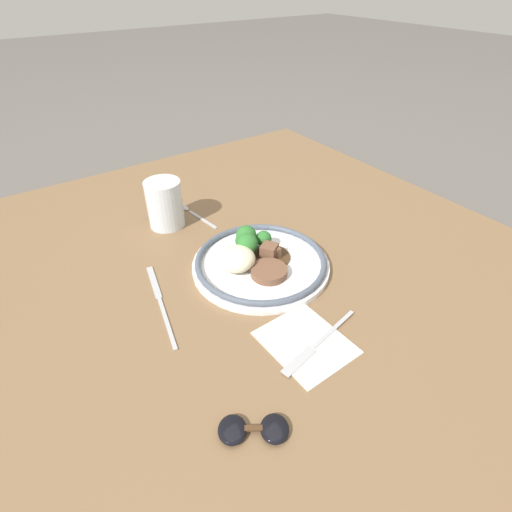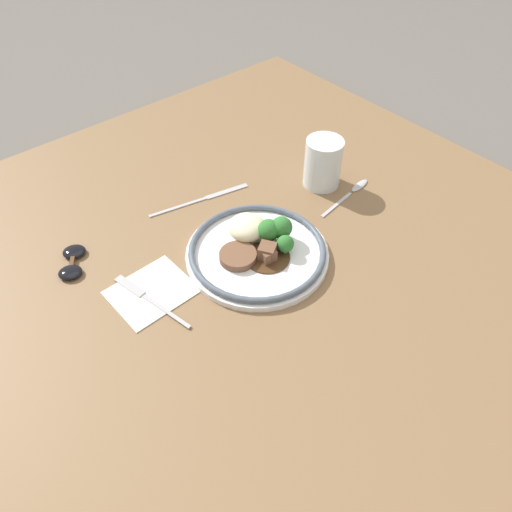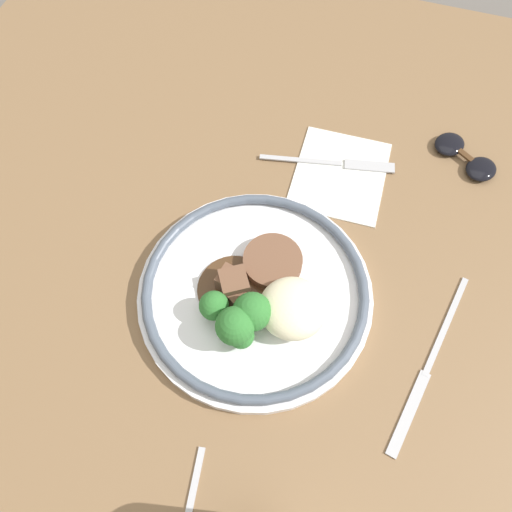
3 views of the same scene
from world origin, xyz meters
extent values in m
plane|color=#5B5651|center=(0.00, 0.00, 0.00)|extent=(8.00, 8.00, 0.00)
cube|color=brown|center=(0.00, 0.00, 0.02)|extent=(1.23, 1.21, 0.05)
cube|color=silver|center=(-0.22, 0.02, 0.05)|extent=(0.14, 0.12, 0.00)
cylinder|color=white|center=(-0.02, -0.04, 0.05)|extent=(0.28, 0.28, 0.01)
torus|color=#4C5666|center=(-0.02, -0.04, 0.06)|extent=(0.26, 0.26, 0.01)
ellipsoid|color=beige|center=(0.00, 0.01, 0.08)|extent=(0.07, 0.08, 0.04)
cylinder|color=brown|center=(-0.06, -0.03, 0.07)|extent=(0.07, 0.07, 0.02)
cylinder|color=#472D19|center=(-0.01, -0.06, 0.06)|extent=(0.09, 0.09, 0.00)
cube|color=brown|center=(0.00, -0.06, 0.07)|extent=(0.03, 0.03, 0.02)
cube|color=brown|center=(-0.01, -0.06, 0.07)|extent=(0.04, 0.04, 0.03)
cube|color=brown|center=(-0.01, -0.07, 0.07)|extent=(0.03, 0.03, 0.03)
cylinder|color=#5B8E47|center=(0.02, -0.07, 0.06)|extent=(0.01, 0.01, 0.01)
sphere|color=#2D702D|center=(0.02, -0.07, 0.08)|extent=(0.03, 0.03, 0.03)
cylinder|color=#5B8E47|center=(0.02, -0.03, 0.07)|extent=(0.02, 0.02, 0.01)
sphere|color=#2D702D|center=(0.02, -0.03, 0.09)|extent=(0.04, 0.04, 0.04)
cylinder|color=#5B8E47|center=(0.04, -0.04, 0.07)|extent=(0.01, 0.01, 0.02)
sphere|color=#2D702D|center=(0.04, -0.04, 0.09)|extent=(0.04, 0.04, 0.04)
cylinder|color=#5B8E47|center=(0.05, -0.03, 0.06)|extent=(0.01, 0.01, 0.01)
sphere|color=#2D702D|center=(0.05, -0.03, 0.08)|extent=(0.03, 0.03, 0.03)
cube|color=#ADADB2|center=(-0.22, -0.04, 0.05)|extent=(0.03, 0.11, 0.00)
cube|color=#ADADB2|center=(-0.24, 0.05, 0.05)|extent=(0.03, 0.07, 0.00)
cube|color=#ADADB2|center=(-0.05, 0.18, 0.05)|extent=(0.13, 0.04, 0.00)
cube|color=#ADADB2|center=(0.06, 0.16, 0.05)|extent=(0.10, 0.03, 0.00)
cube|color=#ADADB2|center=(0.22, -0.03, 0.05)|extent=(0.11, 0.02, 0.00)
ellipsoid|color=black|center=(-0.31, 0.15, 0.05)|extent=(0.06, 0.06, 0.01)
ellipsoid|color=black|center=(-0.28, 0.20, 0.05)|extent=(0.06, 0.06, 0.01)
cube|color=#472D19|center=(-0.30, 0.17, 0.06)|extent=(0.02, 0.02, 0.00)
camera|label=1|loc=(-0.53, 0.33, 0.54)|focal=28.00mm
camera|label=2|loc=(-0.45, -0.55, 0.73)|focal=35.00mm
camera|label=3|loc=(0.21, 0.03, 0.59)|focal=35.00mm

